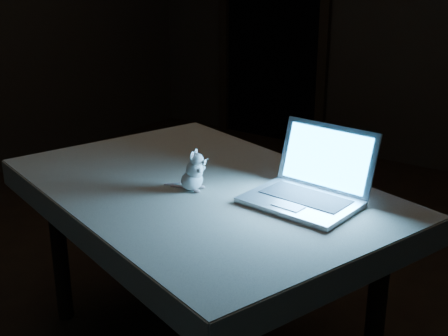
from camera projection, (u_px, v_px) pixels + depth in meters
The scene contains 6 objects.
floor at pixel (191, 300), 2.82m from camera, with size 5.00×5.00×0.00m, color black.
doorway at pixel (273, 14), 4.97m from camera, with size 1.06×0.36×2.13m, color black, non-canonical shape.
table at pixel (201, 274), 2.33m from camera, with size 1.35×0.87×0.72m, color black, non-canonical shape.
tablecloth at pixel (215, 207), 2.14m from camera, with size 1.45×0.97×0.10m, color beige, non-canonical shape.
laptop at pixel (302, 170), 1.99m from camera, with size 0.37×0.32×0.25m, color #B8B8BD, non-canonical shape.
plush_mouse at pixel (192, 170), 2.13m from camera, with size 0.11×0.11×0.15m, color silver, non-canonical shape.
Camera 1 is at (1.55, -1.89, 1.53)m, focal length 48.00 mm.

